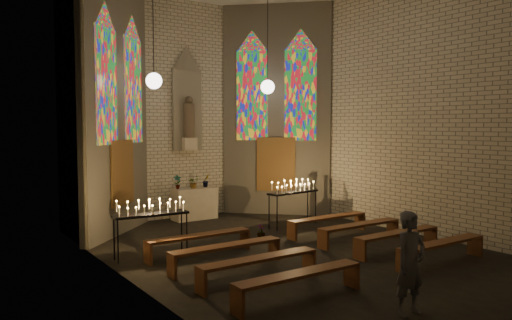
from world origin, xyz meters
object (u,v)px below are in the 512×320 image
at_px(altar, 195,204).
at_px(visitor, 411,263).
at_px(votive_stand_left, 151,210).
at_px(aisle_flower_pot, 261,232).
at_px(votive_stand_right, 293,189).

relative_size(altar, visitor, 0.85).
bearing_deg(visitor, votive_stand_left, 112.00).
bearing_deg(votive_stand_left, visitor, -65.95).
distance_m(aisle_flower_pot, visitor, 5.77).
relative_size(altar, votive_stand_right, 0.78).
height_order(altar, visitor, visitor).
bearing_deg(aisle_flower_pot, votive_stand_left, -178.92).
xyz_separation_m(altar, votive_stand_right, (1.91, -2.64, 0.61)).
height_order(votive_stand_left, visitor, visitor).
height_order(altar, votive_stand_right, votive_stand_right).
bearing_deg(altar, votive_stand_left, -129.81).
distance_m(aisle_flower_pot, votive_stand_left, 3.23).
relative_size(aisle_flower_pot, visitor, 0.23).
height_order(aisle_flower_pot, votive_stand_left, votive_stand_left).
distance_m(altar, visitor, 9.18).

